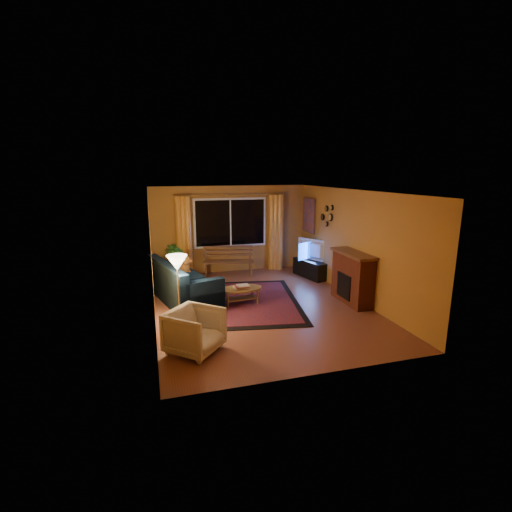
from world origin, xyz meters
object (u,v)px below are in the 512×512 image
object	(u,v)px
sofa	(184,281)
tv_console	(310,269)
coffee_table	(241,296)
bench	(228,269)
floor_lamp	(178,289)
armchair	(195,329)

from	to	relation	value
sofa	tv_console	size ratio (longest dim) A/B	1.97
coffee_table	tv_console	distance (m)	2.83
bench	tv_console	distance (m)	2.30
bench	floor_lamp	distance (m)	3.35
floor_lamp	tv_console	world-z (taller)	floor_lamp
coffee_table	sofa	bearing A→B (deg)	154.56
coffee_table	tv_console	world-z (taller)	tv_console
floor_lamp	bench	bearing A→B (deg)	61.12
coffee_table	tv_console	bearing A→B (deg)	32.72
bench	floor_lamp	bearing A→B (deg)	-108.76
bench	tv_console	xyz separation A→B (m)	(2.18, -0.74, 0.03)
sofa	coffee_table	bearing A→B (deg)	-40.45
sofa	tv_console	bearing A→B (deg)	0.08
coffee_table	floor_lamp	bearing A→B (deg)	-155.36
floor_lamp	coffee_table	bearing A→B (deg)	24.64
armchair	coffee_table	bearing A→B (deg)	10.04
floor_lamp	tv_console	bearing A→B (deg)	29.88
floor_lamp	sofa	bearing A→B (deg)	80.16
bench	armchair	bearing A→B (deg)	-98.81
floor_lamp	coffee_table	size ratio (longest dim) A/B	1.33
floor_lamp	tv_console	xyz separation A→B (m)	(3.79, 2.17, -0.42)
floor_lamp	tv_console	distance (m)	4.39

